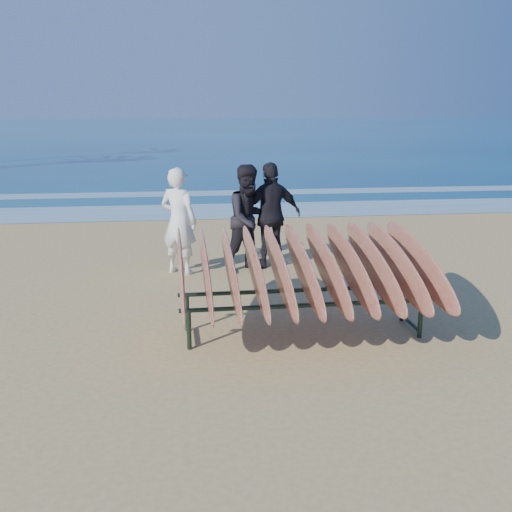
# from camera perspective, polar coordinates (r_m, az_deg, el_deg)

# --- Properties ---
(ground) EXTENTS (120.00, 120.00, 0.00)m
(ground) POSITION_cam_1_polar(r_m,az_deg,el_deg) (8.12, 0.71, -7.86)
(ground) COLOR tan
(ground) RESTS_ON ground
(ocean) EXTENTS (160.00, 160.00, 0.00)m
(ocean) POSITION_cam_1_polar(r_m,az_deg,el_deg) (62.56, -6.35, 10.88)
(ocean) COLOR navy
(ocean) RESTS_ON ground
(foam_near) EXTENTS (160.00, 160.00, 0.00)m
(foam_near) POSITION_cam_1_polar(r_m,az_deg,el_deg) (17.76, -3.73, 4.02)
(foam_near) COLOR white
(foam_near) RESTS_ON ground
(foam_far) EXTENTS (160.00, 160.00, 0.00)m
(foam_far) POSITION_cam_1_polar(r_m,az_deg,el_deg) (21.21, -4.32, 5.59)
(foam_far) COLOR white
(foam_far) RESTS_ON ground
(surfboard_rack) EXTENTS (3.21, 2.70, 1.43)m
(surfboard_rack) POSITION_cam_1_polar(r_m,az_deg,el_deg) (8.21, 4.20, -1.12)
(surfboard_rack) COLOR black
(surfboard_rack) RESTS_ON ground
(person_white) EXTENTS (0.82, 0.74, 1.87)m
(person_white) POSITION_cam_1_polar(r_m,az_deg,el_deg) (11.25, -6.88, 3.11)
(person_white) COLOR white
(person_white) RESTS_ON ground
(person_dark_a) EXTENTS (1.14, 1.04, 1.90)m
(person_dark_a) POSITION_cam_1_polar(r_m,az_deg,el_deg) (11.32, -0.56, 3.35)
(person_dark_a) COLOR black
(person_dark_a) RESTS_ON ground
(person_dark_b) EXTENTS (1.19, 0.69, 1.91)m
(person_dark_b) POSITION_cam_1_polar(r_m,az_deg,el_deg) (11.62, 1.37, 3.64)
(person_dark_b) COLOR black
(person_dark_b) RESTS_ON ground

